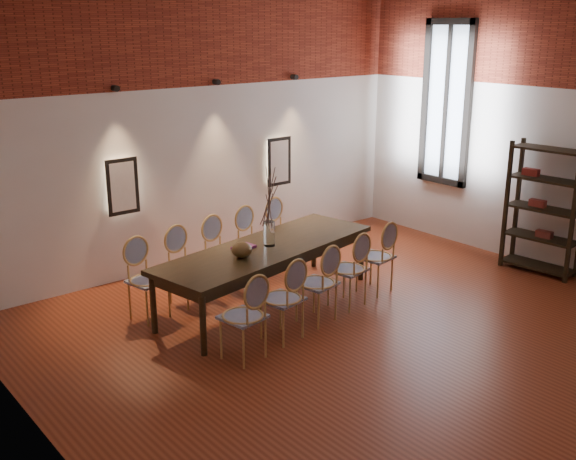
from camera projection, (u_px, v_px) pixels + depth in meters
floor at (382, 342)px, 7.36m from camera, size 7.00×7.00×0.02m
wall_back at (201, 122)px, 9.39m from camera, size 7.00×0.10×4.00m
wall_left at (39, 225)px, 4.61m from camera, size 0.10×7.00×4.00m
wall_right at (572, 127)px, 8.92m from camera, size 0.10×7.00×4.00m
brick_band_back at (200, 29)px, 8.97m from camera, size 7.00×0.02×1.50m
brick_band_left at (29, 35)px, 4.29m from camera, size 0.02×7.00×1.50m
niche_left at (122, 186)px, 8.73m from camera, size 0.36×0.06×0.66m
niche_right at (278, 161)px, 10.31m from camera, size 0.36×0.06×0.66m
spot_fixture_left at (115, 88)px, 8.34m from camera, size 0.08×0.10×0.08m
spot_fixture_mid at (216, 82)px, 9.25m from camera, size 0.08×0.10×0.08m
spot_fixture_right at (294, 77)px, 10.10m from camera, size 0.08×0.10×0.08m
window_glass at (447, 103)px, 10.30m from camera, size 0.02×0.78×2.38m
window_frame at (446, 103)px, 10.29m from camera, size 0.08×0.90×2.50m
window_mullion at (446, 103)px, 10.29m from camera, size 0.06×0.06×2.40m
dining_table at (267, 275)px, 8.22m from camera, size 3.14×1.47×0.75m
chair_near_a at (243, 316)px, 6.84m from camera, size 0.51×0.51×0.94m
chair_near_b at (282, 299)px, 7.28m from camera, size 0.51×0.51×0.94m
chair_near_c at (316, 283)px, 7.72m from camera, size 0.51×0.51×0.94m
chair_near_d at (347, 269)px, 8.16m from camera, size 0.51×0.51×0.94m
chair_near_e at (375, 257)px, 8.59m from camera, size 0.51×0.51×0.94m
chair_far_a at (148, 281)px, 7.80m from camera, size 0.51×0.51×0.94m
chair_far_b at (188, 267)px, 8.23m from camera, size 0.51×0.51×0.94m
chair_far_c at (223, 255)px, 8.67m from camera, size 0.51×0.51×0.94m
chair_far_d at (255, 243)px, 9.11m from camera, size 0.51×0.51×0.94m
chair_far_e at (285, 233)px, 9.55m from camera, size 0.51×0.51×0.94m
vase at (269, 234)px, 8.10m from camera, size 0.14×0.14×0.30m
dried_branches at (269, 197)px, 7.97m from camera, size 0.50×0.50×0.70m
bowl at (242, 250)px, 7.71m from camera, size 0.24×0.24×0.18m
book at (244, 247)px, 8.03m from camera, size 0.29×0.22×0.03m
shelving_rack at (544, 209)px, 9.17m from camera, size 0.47×1.03×1.80m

